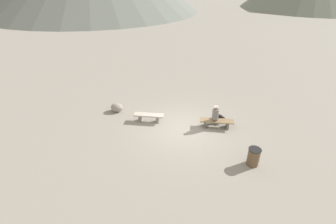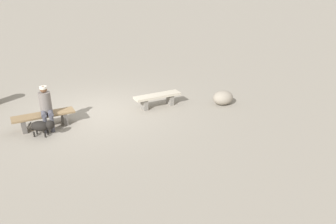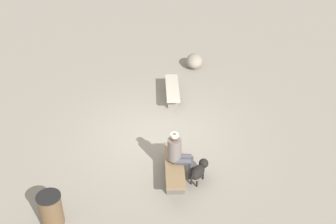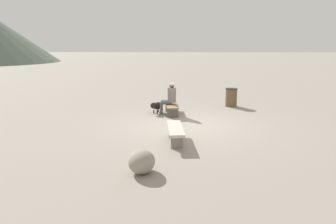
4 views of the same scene
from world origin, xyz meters
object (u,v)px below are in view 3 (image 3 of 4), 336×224
at_px(bench_right, 174,168).
at_px(seated_person, 178,152).
at_px(bench_left, 172,90).
at_px(trash_bin, 51,210).
at_px(boulder, 194,61).
at_px(dog, 199,170).

height_order(bench_right, seated_person, seated_person).
distance_m(bench_left, seated_person, 3.58).
bearing_deg(trash_bin, bench_left, 154.16).
height_order(bench_right, boulder, boulder).
bearing_deg(trash_bin, seated_person, 121.65).
bearing_deg(seated_person, boulder, 176.75).
distance_m(bench_right, boulder, 5.83).
bearing_deg(bench_left, bench_right, -1.88).
bearing_deg(dog, bench_left, 41.21).
xyz_separation_m(bench_right, trash_bin, (1.58, -2.66, 0.11)).
distance_m(bench_left, dog, 3.82).
bearing_deg(seated_person, bench_left, -174.63).
distance_m(bench_right, trash_bin, 3.10).
relative_size(bench_left, bench_right, 0.92).
relative_size(bench_right, seated_person, 1.41).
xyz_separation_m(bench_left, trash_bin, (5.24, -2.54, 0.09)).
distance_m(dog, boulder, 5.89).
bearing_deg(boulder, trash_bin, -23.95).
relative_size(bench_left, seated_person, 1.30).
bearing_deg(trash_bin, dog, 114.55).
distance_m(bench_left, boulder, 2.27).
bearing_deg(dog, bench_right, 111.36).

